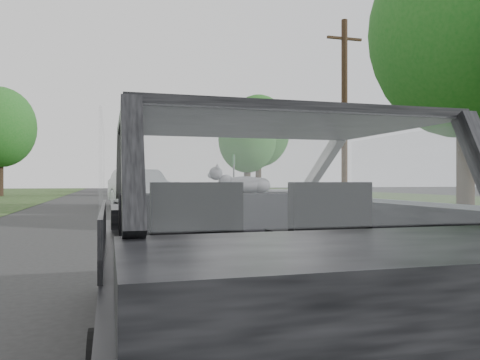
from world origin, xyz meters
TOP-DOWN VIEW (x-y plane):
  - ground at (0.00, 0.00)m, footprint 140.00×140.00m
  - subject_car at (0.00, 0.00)m, footprint 1.80×4.00m
  - dashboard at (0.00, 0.62)m, footprint 1.58×0.45m
  - driver_seat at (-0.40, -0.29)m, footprint 0.50×0.72m
  - passenger_seat at (0.40, -0.29)m, footprint 0.50×0.72m
  - steering_wheel at (-0.40, 0.33)m, footprint 0.36×0.36m
  - cat at (0.18, 0.63)m, footprint 0.54×0.25m
  - guardrail at (4.30, 10.00)m, footprint 0.05×90.00m
  - other_car at (0.34, 16.55)m, footprint 2.79×5.05m
  - highway_sign at (6.42, 24.45)m, footprint 0.49×1.04m
  - utility_pole at (8.38, 14.26)m, footprint 0.33×0.33m
  - tree_1 at (10.11, 9.51)m, footprint 6.46×6.46m
  - tree_2 at (8.40, 28.24)m, footprint 4.41×4.41m
  - tree_3 at (12.15, 37.31)m, footprint 6.86×6.86m
  - tree_6 at (-8.42, 33.94)m, footprint 5.90×5.90m

SIDE VIEW (x-z plane):
  - ground at x=0.00m, z-range 0.00..0.00m
  - guardrail at x=4.30m, z-range 0.42..0.74m
  - subject_car at x=0.00m, z-range 0.00..1.45m
  - other_car at x=0.34m, z-range 0.00..1.57m
  - dashboard at x=0.00m, z-range 0.70..1.00m
  - driver_seat at x=-0.40m, z-range 0.67..1.09m
  - passenger_seat at x=0.40m, z-range 0.67..1.09m
  - steering_wheel at x=-0.40m, z-range 0.90..0.94m
  - cat at x=0.18m, z-range 0.96..1.19m
  - highway_sign at x=6.42m, z-range 0.00..2.70m
  - tree_2 at x=8.40m, z-range 0.00..6.11m
  - tree_6 at x=-8.42m, z-range 0.00..7.62m
  - utility_pole at x=8.38m, z-range 0.00..7.67m
  - tree_3 at x=12.15m, z-range 0.00..8.63m
  - tree_1 at x=10.11m, z-range 0.00..9.13m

